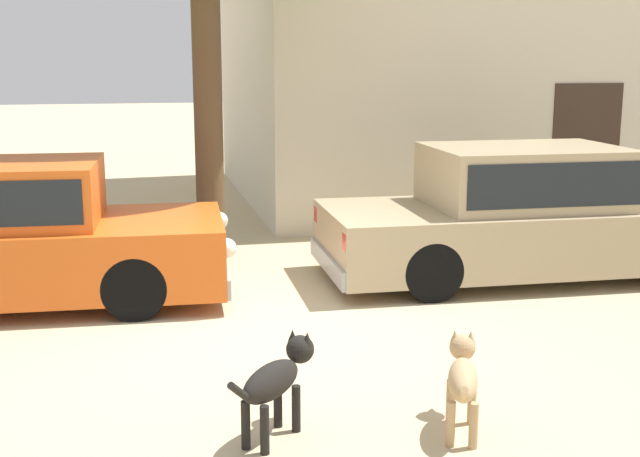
{
  "coord_description": "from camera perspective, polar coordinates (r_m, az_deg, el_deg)",
  "views": [
    {
      "loc": [
        -1.04,
        -7.22,
        2.47
      ],
      "look_at": [
        0.62,
        0.2,
        0.9
      ],
      "focal_mm": 46.64,
      "sensor_mm": 36.0,
      "label": 1
    }
  ],
  "objects": [
    {
      "name": "stray_dog_tan",
      "position": [
        5.7,
        9.76,
        -9.97
      ],
      "size": [
        0.42,
        0.91,
        0.61
      ],
      "rotation": [
        0.0,
        0.0,
        1.2
      ],
      "color": "tan",
      "rests_on": "ground_plane"
    },
    {
      "name": "ground_plane",
      "position": [
        7.7,
        -4.18,
        -7.07
      ],
      "size": [
        80.0,
        80.0,
        0.0
      ],
      "primitive_type": "plane",
      "color": "tan"
    },
    {
      "name": "stray_dog_spotted",
      "position": [
        5.55,
        -2.91,
        -10.17
      ],
      "size": [
        0.72,
        0.77,
        0.65
      ],
      "rotation": [
        0.0,
        0.0,
        0.83
      ],
      "color": "black",
      "rests_on": "ground_plane"
    },
    {
      "name": "parked_sedan_nearest",
      "position": [
        8.98,
        -21.01,
        -0.39
      ],
      "size": [
        4.63,
        2.01,
        1.45
      ],
      "rotation": [
        0.0,
        0.0,
        -0.05
      ],
      "color": "#D15619",
      "rests_on": "ground_plane"
    },
    {
      "name": "parked_sedan_second",
      "position": [
        9.75,
        13.91,
        1.06
      ],
      "size": [
        4.8,
        1.92,
        1.49
      ],
      "rotation": [
        0.0,
        0.0,
        -0.03
      ],
      "color": "tan",
      "rests_on": "ground_plane"
    }
  ]
}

